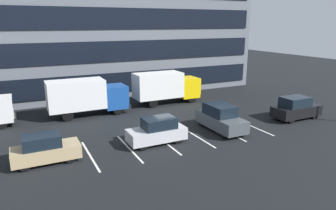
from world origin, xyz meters
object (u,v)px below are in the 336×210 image
Objects in this scene: box_truck_yellow at (166,86)px; suv_tan at (45,149)px; suv_silver at (157,131)px; box_truck_blue at (86,96)px; suv_charcoal at (221,118)px; suv_black at (296,108)px.

suv_tan is at bearing -142.99° from box_truck_yellow.
suv_silver is 1.04× the size of suv_tan.
box_truck_blue is 1.76× the size of suv_silver.
suv_charcoal is 13.70m from suv_tan.
box_truck_yellow reaches higher than suv_charcoal.
suv_tan is at bearing -179.43° from suv_charcoal.
box_truck_yellow reaches higher than suv_black.
suv_charcoal is at bearing -45.59° from box_truck_blue.
box_truck_blue is at bearing 108.23° from suv_silver.
box_truck_blue is at bearing 134.41° from suv_charcoal.
suv_black reaches higher than suv_silver.
suv_silver is (-5.90, -0.28, -0.11)m from suv_charcoal.
suv_charcoal reaches higher than suv_black.
suv_tan is (-4.67, -9.35, -1.07)m from box_truck_blue.
suv_charcoal is 1.11× the size of suv_silver.
box_truck_blue reaches higher than suv_silver.
box_truck_blue is 10.51m from suv_tan.
suv_black is at bearing -0.86° from suv_silver.
box_truck_blue reaches higher than box_truck_yellow.
box_truck_yellow is 10.09m from suv_charcoal.
suv_black is at bearing -29.43° from box_truck_blue.
box_truck_yellow is 11.85m from suv_silver.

